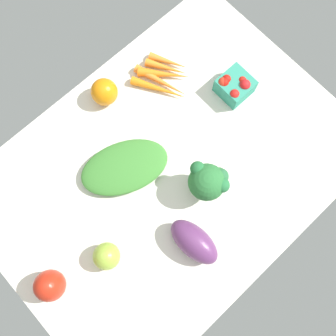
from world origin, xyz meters
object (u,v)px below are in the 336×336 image
(bell_pepper_orange, at_px, (104,92))
(heirloom_tomato_green, at_px, (107,256))
(berry_basket, at_px, (234,86))
(leafy_greens_clump, at_px, (125,167))
(broccoli_head, at_px, (208,181))
(bell_pepper_red, at_px, (50,286))
(carrot_bunch, at_px, (163,76))
(eggplant, at_px, (194,242))

(bell_pepper_orange, height_order, heirloom_tomato_green, bell_pepper_orange)
(heirloom_tomato_green, xyz_separation_m, berry_basket, (-0.59, -0.12, -0.00))
(leafy_greens_clump, bearing_deg, bell_pepper_orange, -116.87)
(broccoli_head, height_order, bell_pepper_red, broccoli_head)
(bell_pepper_orange, xyz_separation_m, carrot_bunch, (-0.17, 0.07, -0.03))
(bell_pepper_orange, xyz_separation_m, eggplant, (0.10, 0.49, -0.00))
(leafy_greens_clump, distance_m, carrot_bunch, 0.30)
(broccoli_head, xyz_separation_m, eggplant, (0.13, 0.09, -0.04))
(carrot_bunch, xyz_separation_m, berry_basket, (-0.12, 0.17, 0.02))
(bell_pepper_orange, bearing_deg, eggplant, 77.84)
(heirloom_tomato_green, distance_m, eggplant, 0.23)
(eggplant, bearing_deg, leafy_greens_clump, 174.76)
(heirloom_tomato_green, xyz_separation_m, bell_pepper_red, (0.15, -0.04, 0.01))
(berry_basket, bearing_deg, bell_pepper_red, 5.83)
(bell_pepper_red, bearing_deg, broccoli_head, 170.33)
(broccoli_head, height_order, berry_basket, broccoli_head)
(eggplant, distance_m, berry_basket, 0.47)
(heirloom_tomato_green, height_order, eggplant, eggplant)
(bell_pepper_orange, relative_size, eggplant, 0.54)
(heirloom_tomato_green, bearing_deg, bell_pepper_orange, -129.76)
(bell_pepper_red, bearing_deg, heirloom_tomato_green, 164.92)
(bell_pepper_orange, distance_m, heirloom_tomato_green, 0.46)
(berry_basket, bearing_deg, bell_pepper_orange, -39.48)
(leafy_greens_clump, bearing_deg, eggplant, 89.77)
(bell_pepper_red, bearing_deg, leafy_greens_clump, -161.92)
(broccoli_head, height_order, bell_pepper_orange, broccoli_head)
(heirloom_tomato_green, relative_size, eggplant, 0.49)
(carrot_bunch, bearing_deg, eggplant, 56.84)
(leafy_greens_clump, bearing_deg, bell_pepper_red, 18.08)
(heirloom_tomato_green, height_order, berry_basket, same)
(broccoli_head, relative_size, carrot_bunch, 0.67)
(bell_pepper_orange, xyz_separation_m, leafy_greens_clump, (0.10, 0.20, -0.02))
(leafy_greens_clump, bearing_deg, carrot_bunch, -153.40)
(leafy_greens_clump, relative_size, bell_pepper_red, 2.55)
(broccoli_head, bearing_deg, heirloom_tomato_green, -7.10)
(broccoli_head, bearing_deg, bell_pepper_red, -9.67)
(broccoli_head, xyz_separation_m, bell_pepper_orange, (0.03, -0.40, -0.04))
(heirloom_tomato_green, relative_size, berry_basket, 0.79)
(bell_pepper_orange, height_order, carrot_bunch, bell_pepper_orange)
(bell_pepper_orange, distance_m, bell_pepper_red, 0.55)
(leafy_greens_clump, height_order, eggplant, eggplant)
(heirloom_tomato_green, bearing_deg, berry_basket, -168.86)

